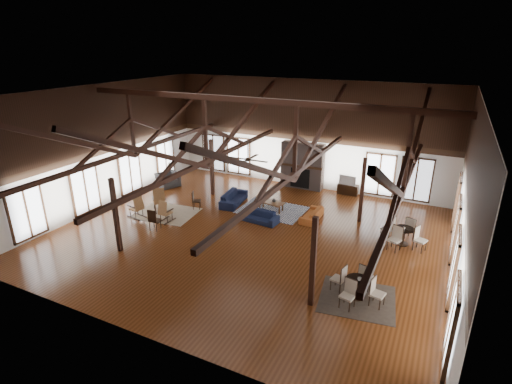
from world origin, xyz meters
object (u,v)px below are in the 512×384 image
at_px(tv_console, 348,189).
at_px(sofa_orange, 312,214).
at_px(cafe_table_far, 404,233).
at_px(sofa_navy_front, 259,216).
at_px(coffee_table, 271,203).
at_px(sofa_navy_left, 234,198).
at_px(armchair, 168,180).
at_px(cafe_table_near, 357,285).

bearing_deg(tv_console, sofa_orange, -100.00).
height_order(cafe_table_far, tv_console, cafe_table_far).
bearing_deg(sofa_navy_front, tv_console, 67.00).
relative_size(coffee_table, cafe_table_far, 0.70).
xyz_separation_m(sofa_navy_front, sofa_orange, (2.12, 1.32, -0.02)).
height_order(sofa_navy_left, armchair, armchair).
relative_size(armchair, cafe_table_far, 0.61).
bearing_deg(tv_console, coffee_table, -125.84).
distance_m(armchair, tv_console, 10.19).
bearing_deg(tv_console, cafe_table_near, -74.44).
bearing_deg(cafe_table_near, cafe_table_far, 79.01).
height_order(sofa_navy_left, tv_console, sofa_navy_left).
bearing_deg(tv_console, armchair, -161.40).
xyz_separation_m(cafe_table_near, tv_console, (-2.58, 9.25, -0.20)).
bearing_deg(sofa_orange, coffee_table, -91.80).
distance_m(sofa_navy_left, cafe_table_near, 9.22).
distance_m(sofa_orange, cafe_table_near, 6.17).
bearing_deg(sofa_orange, sofa_navy_left, -90.50).
distance_m(sofa_orange, armchair, 8.98).
bearing_deg(armchair, sofa_navy_left, -74.87).
distance_m(sofa_navy_left, tv_console, 6.31).
bearing_deg(sofa_orange, armchair, -94.12).
xyz_separation_m(sofa_navy_front, cafe_table_near, (5.41, -3.91, 0.21)).
distance_m(coffee_table, cafe_table_near, 7.59).
relative_size(sofa_navy_front, armchair, 1.54).
distance_m(sofa_navy_front, sofa_orange, 2.49).
relative_size(armchair, tv_console, 1.08).
bearing_deg(cafe_table_near, sofa_navy_front, 144.15).
bearing_deg(coffee_table, sofa_navy_left, -166.95).
height_order(sofa_navy_front, cafe_table_near, cafe_table_near).
relative_size(sofa_orange, armchair, 1.45).
height_order(sofa_navy_left, coffee_table, sofa_navy_left).
bearing_deg(sofa_orange, cafe_table_far, 81.05).
xyz_separation_m(sofa_navy_left, sofa_orange, (4.23, -0.10, -0.05)).
xyz_separation_m(sofa_navy_front, armchair, (-6.83, 2.09, 0.12)).
xyz_separation_m(coffee_table, cafe_table_far, (6.29, -0.82, 0.08)).
xyz_separation_m(armchair, tv_console, (9.66, 3.25, -0.11)).
bearing_deg(sofa_navy_left, cafe_table_near, -132.57).
distance_m(coffee_table, armchair, 6.85).
bearing_deg(cafe_table_near, sofa_navy_left, 144.71).
xyz_separation_m(coffee_table, armchair, (-6.82, 0.68, -0.04)).
bearing_deg(sofa_navy_left, cafe_table_far, -102.86).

